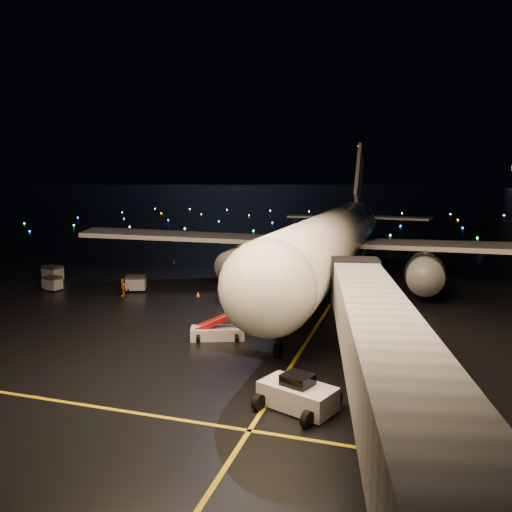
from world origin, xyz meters
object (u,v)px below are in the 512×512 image
Objects in this scene: baggage_cart_0 at (136,283)px; pushback_tug at (298,391)px; belt_loader at (217,320)px; crew_c at (123,288)px; baggage_cart_2 at (53,273)px; baggage_cart_1 at (53,284)px; airliner at (337,207)px.

pushback_tug is at bearing -66.27° from baggage_cart_0.
belt_loader is (-8.33, 9.62, 0.49)m from pushback_tug.
crew_c is 13.10m from baggage_cart_2.
pushback_tug is 37.23m from baggage_cart_1.
baggage_cart_2 is (-32.18, -9.97, -7.91)m from airliner.
airliner reaches higher than baggage_cart_1.
baggage_cart_2 is at bearing 148.62° from baggage_cart_0.
pushback_tug is at bearing -22.44° from baggage_cart_1.
baggage_cart_0 is 12.58m from baggage_cart_2.
crew_c is 0.85× the size of baggage_cart_2.
airliner is 10.52× the size of belt_loader.
crew_c is (-22.80, 19.67, -0.03)m from pushback_tug.
baggage_cart_1 is at bearing 135.88° from belt_loader.
pushback_tug reaches higher than baggage_cart_1.
pushback_tug is 1.95× the size of baggage_cart_0.
pushback_tug is at bearing -69.73° from belt_loader.
pushback_tug is 31.67m from baggage_cart_0.
baggage_cart_0 is (-22.70, 22.09, -0.08)m from pushback_tug.
crew_c is (-14.47, 10.05, -0.52)m from belt_loader.
belt_loader is at bearing 152.20° from pushback_tug.
baggage_cart_2 is at bearing -162.83° from airliner.
crew_c reaches higher than baggage_cart_2.
airliner is 25.79m from crew_c.
baggage_cart_0 is 9.18m from baggage_cart_1.
pushback_tug is 12.74m from belt_loader.
belt_loader is 25.35m from baggage_cart_1.
airliner is 34.60m from baggage_cart_2.
baggage_cart_0 is (0.10, 2.41, -0.05)m from crew_c.
belt_loader is (-5.40, -24.48, -7.39)m from airliner.
airliner is 33.97× the size of crew_c.
baggage_cart_0 is (-19.76, -12.01, -7.96)m from airliner.
crew_c is at bearing -114.43° from baggage_cart_0.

